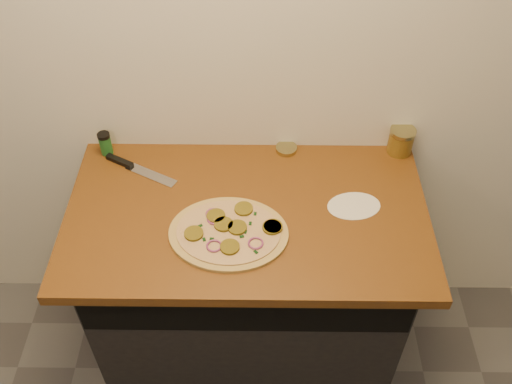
{
  "coord_description": "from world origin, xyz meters",
  "views": [
    {
      "loc": [
        0.04,
        0.15,
        2.29
      ],
      "look_at": [
        0.03,
        1.46,
        0.95
      ],
      "focal_mm": 40.0,
      "sensor_mm": 36.0,
      "label": 1
    }
  ],
  "objects_px": {
    "pizza": "(229,232)",
    "spice_shaker": "(105,144)",
    "chefs_knife": "(134,167)",
    "salsa_jar": "(401,141)"
  },
  "relations": [
    {
      "from": "pizza",
      "to": "salsa_jar",
      "type": "xyz_separation_m",
      "value": [
        0.6,
        0.4,
        0.04
      ]
    },
    {
      "from": "salsa_jar",
      "to": "spice_shaker",
      "type": "relative_size",
      "value": 1.13
    },
    {
      "from": "salsa_jar",
      "to": "pizza",
      "type": "bearing_deg",
      "value": -146.28
    },
    {
      "from": "chefs_knife",
      "to": "salsa_jar",
      "type": "xyz_separation_m",
      "value": [
        0.95,
        0.1,
        0.05
      ]
    },
    {
      "from": "pizza",
      "to": "spice_shaker",
      "type": "relative_size",
      "value": 4.42
    },
    {
      "from": "chefs_knife",
      "to": "salsa_jar",
      "type": "height_order",
      "value": "salsa_jar"
    },
    {
      "from": "pizza",
      "to": "salsa_jar",
      "type": "relative_size",
      "value": 3.91
    },
    {
      "from": "salsa_jar",
      "to": "spice_shaker",
      "type": "height_order",
      "value": "salsa_jar"
    },
    {
      "from": "pizza",
      "to": "salsa_jar",
      "type": "distance_m",
      "value": 0.73
    },
    {
      "from": "chefs_knife",
      "to": "pizza",
      "type": "bearing_deg",
      "value": -40.5
    }
  ]
}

